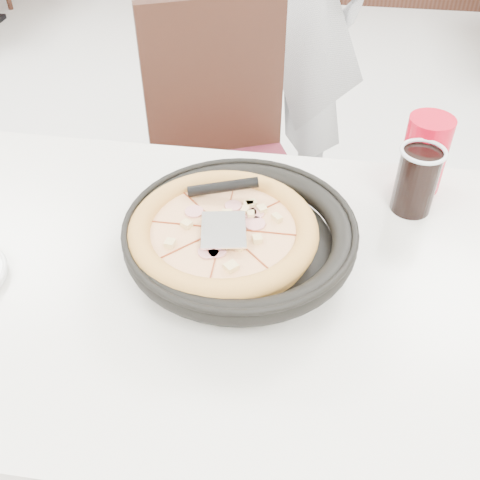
# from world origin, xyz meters

# --- Properties ---
(floor) EXTENTS (7.00, 7.00, 0.00)m
(floor) POSITION_xyz_m (0.00, 0.00, 0.00)
(floor) COLOR #B2B2AD
(floor) RESTS_ON ground
(main_table) EXTENTS (1.20, 0.80, 0.75)m
(main_table) POSITION_xyz_m (0.33, -0.15, 0.38)
(main_table) COLOR silver
(main_table) RESTS_ON floor
(chair_far) EXTENTS (0.55, 0.55, 0.95)m
(chair_far) POSITION_xyz_m (0.29, 0.51, 0.47)
(chair_far) COLOR black
(chair_far) RESTS_ON floor
(trivet) EXTENTS (0.12, 0.12, 0.04)m
(trivet) POSITION_xyz_m (0.39, -0.11, 0.77)
(trivet) COLOR black
(trivet) RESTS_ON main_table
(pizza_pan) EXTENTS (0.33, 0.33, 0.01)m
(pizza_pan) POSITION_xyz_m (0.41, -0.11, 0.79)
(pizza_pan) COLOR black
(pizza_pan) RESTS_ON trivet
(pizza) EXTENTS (0.31, 0.31, 0.02)m
(pizza) POSITION_xyz_m (0.38, -0.12, 0.81)
(pizza) COLOR gold
(pizza) RESTS_ON pizza_pan
(pizza_server) EXTENTS (0.09, 0.11, 0.00)m
(pizza_server) POSITION_xyz_m (0.38, -0.14, 0.84)
(pizza_server) COLOR white
(pizza_server) RESTS_ON pizza
(cola_glass) EXTENTS (0.08, 0.08, 0.13)m
(cola_glass) POSITION_xyz_m (0.73, 0.09, 0.81)
(cola_glass) COLOR black
(cola_glass) RESTS_ON main_table
(red_cup) EXTENTS (0.09, 0.09, 0.16)m
(red_cup) POSITION_xyz_m (0.75, 0.17, 0.83)
(red_cup) COLOR #BA071C
(red_cup) RESTS_ON main_table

